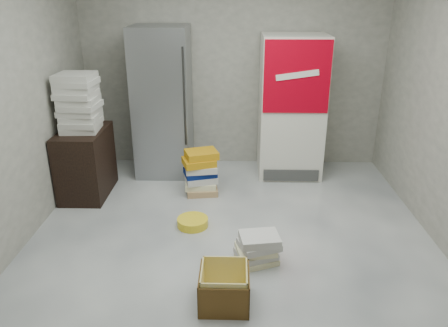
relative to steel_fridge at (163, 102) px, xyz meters
name	(u,v)px	position (x,y,z in m)	size (l,w,h in m)	color
ground	(231,262)	(0.90, -2.13, -0.95)	(5.00, 5.00, 0.00)	silver
room_shell	(232,62)	(0.90, -2.13, 0.85)	(4.04, 5.04, 2.82)	#A8A497
steel_fridge	(163,102)	(0.00, 0.00, 0.00)	(0.70, 0.72, 1.90)	#93959A
coke_cooler	(291,107)	(1.65, -0.01, -0.05)	(0.80, 0.73, 1.80)	silver
wood_shelf	(86,163)	(-0.83, -0.73, -0.55)	(0.50, 0.80, 0.80)	black
supply_box_stack	(79,103)	(-0.82, -0.73, 0.17)	(0.45, 0.44, 0.65)	beige
phonebook_stack_main	(201,172)	(0.53, -0.68, -0.68)	(0.47, 0.41, 0.54)	tan
phonebook_stack_side	(258,248)	(1.14, -2.12, -0.81)	(0.44, 0.39, 0.29)	beige
cardboard_box	(224,289)	(0.86, -2.68, -0.82)	(0.39, 0.39, 0.32)	yellow
bucket_lid	(193,222)	(0.50, -1.48, -0.91)	(0.33, 0.33, 0.09)	yellow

